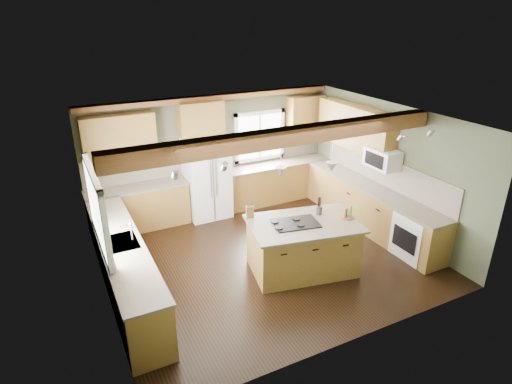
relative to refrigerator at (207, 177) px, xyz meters
name	(u,v)px	position (x,y,z in m)	size (l,w,h in m)	color
floor	(264,256)	(0.30, -2.12, -0.90)	(5.60, 5.60, 0.00)	black
ceiling	(266,119)	(0.30, -2.12, 1.70)	(5.60, 5.60, 0.00)	silver
wall_back	(213,153)	(0.30, 0.38, 0.40)	(5.60, 5.60, 0.00)	#454A34
wall_left	(97,226)	(-2.50, -2.12, 0.40)	(5.00, 5.00, 0.00)	#454A34
wall_right	(388,168)	(3.10, -2.12, 0.40)	(5.00, 5.00, 0.00)	#454A34
ceiling_beam	(286,137)	(0.30, -2.79, 1.57)	(5.55, 0.26, 0.26)	brown
soffit_trim	(212,98)	(0.30, 0.28, 1.64)	(5.55, 0.20, 0.10)	brown
backsplash_back	(213,157)	(0.30, 0.36, 0.31)	(5.58, 0.03, 0.58)	brown
backsplash_right	(385,171)	(3.08, -2.07, 0.31)	(0.03, 3.70, 0.58)	brown
base_cab_back_left	(139,208)	(-1.49, 0.08, -0.46)	(2.02, 0.60, 0.88)	brown
counter_back_left	(137,188)	(-1.49, 0.08, 0.00)	(2.06, 0.64, 0.04)	#433D31
base_cab_back_right	(277,182)	(1.79, 0.08, -0.46)	(2.62, 0.60, 0.88)	brown
counter_back_right	(277,164)	(1.79, 0.08, 0.00)	(2.66, 0.64, 0.04)	#433D31
base_cab_left	(125,268)	(-2.20, -2.07, -0.46)	(0.60, 3.70, 0.88)	brown
counter_left	(121,243)	(-2.20, -2.07, 0.00)	(0.64, 3.74, 0.04)	#433D31
base_cab_right	(370,208)	(2.80, -2.07, -0.46)	(0.60, 3.70, 0.88)	brown
counter_right	(372,188)	(2.80, -2.07, 0.00)	(0.64, 3.74, 0.04)	#433D31
upper_cab_back_left	(119,138)	(-1.69, 0.21, 1.05)	(1.40, 0.35, 0.90)	brown
upper_cab_over_fridge	(201,118)	(0.00, 0.21, 1.25)	(0.96, 0.35, 0.70)	brown
upper_cab_right	(355,127)	(2.92, -1.22, 1.05)	(0.35, 2.20, 0.90)	brown
upper_cab_back_corner	(306,115)	(2.60, 0.21, 1.05)	(0.90, 0.35, 0.90)	brown
window_left	(96,209)	(-2.48, -2.07, 0.65)	(0.04, 1.60, 1.05)	white
window_back	(259,136)	(1.45, 0.36, 0.65)	(1.10, 0.04, 1.00)	white
sink	(121,243)	(-2.20, -2.07, 0.01)	(0.50, 0.65, 0.03)	#262628
faucet	(132,232)	(-2.02, -2.07, 0.15)	(0.02, 0.02, 0.28)	#B2B2B7
dishwasher	(144,317)	(-2.19, -3.37, -0.47)	(0.60, 0.60, 0.84)	white
oven	(417,236)	(2.79, -3.37, -0.47)	(0.60, 0.72, 0.84)	white
microwave	(382,158)	(2.88, -2.17, 0.65)	(0.40, 0.70, 0.38)	white
pendant_left	(281,172)	(0.27, -2.71, 0.98)	(0.18, 0.18, 0.16)	#B2B2B7
pendant_right	(331,167)	(1.12, -2.88, 0.98)	(0.18, 0.18, 0.16)	#B2B2B7
refrigerator	(207,177)	(0.00, 0.00, 0.00)	(0.90, 0.74, 1.80)	white
island	(303,247)	(0.70, -2.79, -0.46)	(1.74, 1.06, 0.88)	brown
island_top	(304,224)	(0.70, -2.79, 0.00)	(1.86, 1.18, 0.04)	#433D31
cooktop	(296,223)	(0.55, -2.76, 0.03)	(0.75, 0.50, 0.02)	black
knife_block	(250,212)	(-0.03, -2.19, 0.12)	(0.12, 0.09, 0.21)	brown
utensil_crock	(319,210)	(1.12, -2.62, 0.09)	(0.11, 0.11, 0.14)	#36312B
bottle_tray	(348,212)	(1.48, -2.97, 0.12)	(0.22, 0.22, 0.20)	brown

